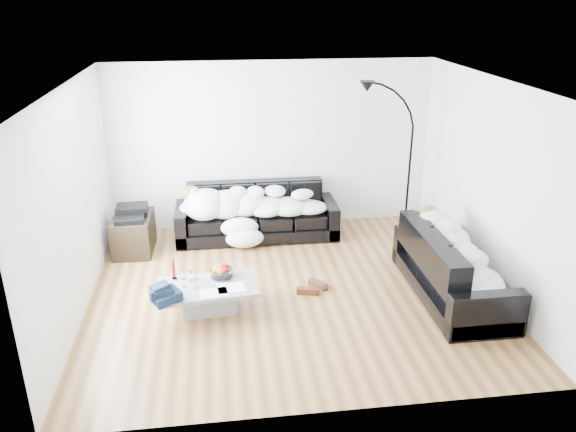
{
  "coord_description": "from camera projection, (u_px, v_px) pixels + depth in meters",
  "views": [
    {
      "loc": [
        -0.85,
        -6.22,
        3.57
      ],
      "look_at": [
        0.0,
        0.3,
        0.9
      ],
      "focal_mm": 35.0,
      "sensor_mm": 36.0,
      "label": 1
    }
  ],
  "objects": [
    {
      "name": "teal_cushion",
      "position": [
        432.0,
        223.0,
        7.36
      ],
      "size": [
        0.42,
        0.38,
        0.2
      ],
      "primitive_type": "ellipsoid",
      "rotation": [
        0.0,
        0.0,
        0.24
      ],
      "color": "#0F6C57",
      "rests_on": "sofa_right"
    },
    {
      "name": "floor_lamp",
      "position": [
        409.0,
        170.0,
        8.42
      ],
      "size": [
        0.82,
        0.6,
        2.09
      ],
      "primitive_type": null,
      "rotation": [
        0.0,
        0.0,
        0.43
      ],
      "color": "black",
      "rests_on": "ground"
    },
    {
      "name": "candle_right",
      "position": [
        174.0,
        269.0,
        6.7
      ],
      "size": [
        0.05,
        0.05,
        0.26
      ],
      "primitive_type": "cylinder",
      "rotation": [
        0.0,
        0.0,
        0.01
      ],
      "color": "maroon",
      "rests_on": "coffee_table"
    },
    {
      "name": "wine_glass_b",
      "position": [
        184.0,
        281.0,
        6.53
      ],
      "size": [
        0.09,
        0.09,
        0.17
      ],
      "primitive_type": "cylinder",
      "rotation": [
        0.0,
        0.0,
        -0.26
      ],
      "color": "white",
      "rests_on": "coffee_table"
    },
    {
      "name": "shoes",
      "position": [
        312.0,
        287.0,
        7.13
      ],
      "size": [
        0.51,
        0.46,
        0.1
      ],
      "primitive_type": null,
      "rotation": [
        0.0,
        0.0,
        -0.46
      ],
      "color": "#472311",
      "rests_on": "ground"
    },
    {
      "name": "ceiling",
      "position": [
        292.0,
        83.0,
        6.19
      ],
      "size": [
        5.0,
        5.0,
        0.0
      ],
      "primitive_type": "plane",
      "color": "white",
      "rests_on": "ground"
    },
    {
      "name": "av_cabinet",
      "position": [
        134.0,
        234.0,
        8.14
      ],
      "size": [
        0.57,
        0.8,
        0.54
      ],
      "primitive_type": "cube",
      "rotation": [
        0.0,
        0.0,
        -0.03
      ],
      "color": "black",
      "rests_on": "ground"
    },
    {
      "name": "newspaper_b",
      "position": [
        214.0,
        292.0,
        6.43
      ],
      "size": [
        0.33,
        0.25,
        0.01
      ],
      "primitive_type": "cube",
      "rotation": [
        0.0,
        0.0,
        0.09
      ],
      "color": "silver",
      "rests_on": "coffee_table"
    },
    {
      "name": "newspaper_a",
      "position": [
        231.0,
        288.0,
        6.53
      ],
      "size": [
        0.35,
        0.28,
        0.01
      ],
      "primitive_type": "cube",
      "rotation": [
        0.0,
        0.0,
        0.11
      ],
      "color": "silver",
      "rests_on": "coffee_table"
    },
    {
      "name": "wine_glass_a",
      "position": [
        191.0,
        274.0,
        6.66
      ],
      "size": [
        0.08,
        0.08,
        0.19
      ],
      "primitive_type": "cylinder",
      "rotation": [
        0.0,
        0.0,
        -0.02
      ],
      "color": "white",
      "rests_on": "coffee_table"
    },
    {
      "name": "wine_glass_c",
      "position": [
        196.0,
        281.0,
        6.5
      ],
      "size": [
        0.08,
        0.08,
        0.17
      ],
      "primitive_type": "cylinder",
      "rotation": [
        0.0,
        0.0,
        -0.14
      ],
      "color": "white",
      "rests_on": "coffee_table"
    },
    {
      "name": "sofa_right",
      "position": [
        453.0,
        265.0,
        6.9
      ],
      "size": [
        0.88,
        2.05,
        0.83
      ],
      "primitive_type": "cube",
      "rotation": [
        0.0,
        0.0,
        1.57
      ],
      "color": "black",
      "rests_on": "ground"
    },
    {
      "name": "fruit_bowl",
      "position": [
        222.0,
        271.0,
        6.77
      ],
      "size": [
        0.29,
        0.29,
        0.17
      ],
      "primitive_type": "cylinder",
      "rotation": [
        0.0,
        0.0,
        -0.07
      ],
      "color": "white",
      "rests_on": "coffee_table"
    },
    {
      "name": "wall_back",
      "position": [
        272.0,
        146.0,
        8.74
      ],
      "size": [
        5.0,
        0.02,
        2.6
      ],
      "primitive_type": "cube",
      "color": "silver",
      "rests_on": "ground"
    },
    {
      "name": "sleeper_right",
      "position": [
        455.0,
        249.0,
        6.82
      ],
      "size": [
        0.74,
        1.76,
        0.43
      ],
      "primitive_type": null,
      "rotation": [
        0.0,
        0.0,
        1.57
      ],
      "color": "white",
      "rests_on": "sofa_right"
    },
    {
      "name": "ground",
      "position": [
        291.0,
        290.0,
        7.16
      ],
      "size": [
        5.0,
        5.0,
        0.0
      ],
      "primitive_type": "plane",
      "color": "brown",
      "rests_on": "ground"
    },
    {
      "name": "sleeper_back",
      "position": [
        257.0,
        199.0,
        8.44
      ],
      "size": [
        2.07,
        0.72,
        0.41
      ],
      "primitive_type": null,
      "color": "white",
      "rests_on": "sofa_back"
    },
    {
      "name": "sofa_back",
      "position": [
        257.0,
        212.0,
        8.58
      ],
      "size": [
        2.45,
        0.85,
        0.8
      ],
      "primitive_type": "cube",
      "color": "black",
      "rests_on": "ground"
    },
    {
      "name": "navy_jacket",
      "position": [
        162.0,
        287.0,
        6.22
      ],
      "size": [
        0.41,
        0.39,
        0.16
      ],
      "primitive_type": null,
      "rotation": [
        0.0,
        0.0,
        0.46
      ],
      "color": "black",
      "rests_on": "coffee_table"
    },
    {
      "name": "stereo",
      "position": [
        131.0,
        212.0,
        8.02
      ],
      "size": [
        0.46,
        0.36,
        0.13
      ],
      "primitive_type": "cube",
      "rotation": [
        0.0,
        0.0,
        0.05
      ],
      "color": "black",
      "rests_on": "av_cabinet"
    },
    {
      "name": "wall_right",
      "position": [
        490.0,
        185.0,
        6.97
      ],
      "size": [
        0.02,
        4.5,
        2.6
      ],
      "primitive_type": "cube",
      "color": "silver",
      "rests_on": "ground"
    },
    {
      "name": "wall_left",
      "position": [
        74.0,
        204.0,
        6.37
      ],
      "size": [
        0.02,
        4.5,
        2.6
      ],
      "primitive_type": "cube",
      "color": "silver",
      "rests_on": "ground"
    },
    {
      "name": "candle_left",
      "position": [
        173.0,
        271.0,
        6.7
      ],
      "size": [
        0.05,
        0.05,
        0.22
      ],
      "primitive_type": "cylinder",
      "rotation": [
        0.0,
        0.0,
        -0.26
      ],
      "color": "maroon",
      "rests_on": "coffee_table"
    },
    {
      "name": "coffee_table",
      "position": [
        208.0,
        298.0,
        6.65
      ],
      "size": [
        1.2,
        0.77,
        0.33
      ],
      "primitive_type": "cube",
      "rotation": [
        0.0,
        0.0,
        0.1
      ],
      "color": "#939699",
      "rests_on": "ground"
    }
  ]
}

